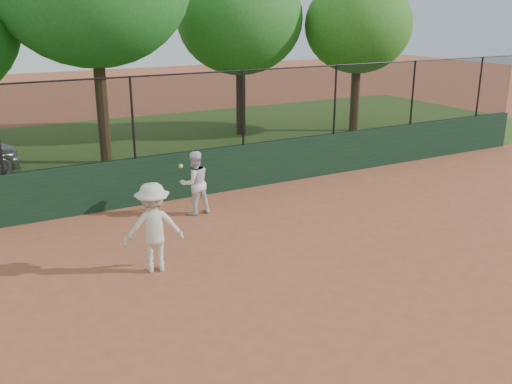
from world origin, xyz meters
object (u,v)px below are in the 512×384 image
player_second (195,183)px  player_main (154,227)px  tree_4 (359,25)px  tree_3 (240,19)px

player_second → player_main: bearing=51.1°
player_second → player_main: player_main is taller
player_main → tree_4: (11.34, 8.52, 3.25)m
player_second → tree_4: (9.46, 6.00, 3.34)m
player_main → tree_3: tree_3 is taller
tree_4 → player_main: bearing=-143.1°
player_second → tree_4: bearing=-149.8°
player_main → tree_3: (7.07, 10.15, 3.49)m
player_main → player_second: bearing=53.2°
player_second → tree_4: 11.69m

